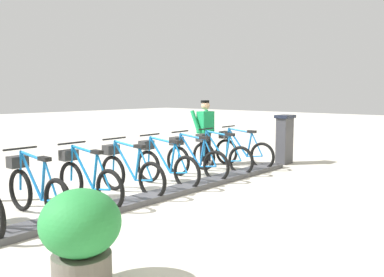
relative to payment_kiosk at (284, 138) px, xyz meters
The scene contains 12 objects.
ground_plane 4.60m from the payment_kiosk, 90.67° to the left, with size 60.00×60.00×0.00m, color beige.
dock_rail_base 4.59m from the payment_kiosk, 90.67° to the left, with size 0.44×8.02×0.10m, color #47474C.
payment_kiosk is the anchor object (origin of this frame).
bike_docked_0 1.30m from the payment_kiosk, 63.41° to the left, with size 1.72×0.54×1.02m.
bike_docked_1 2.14m from the payment_kiosk, 74.38° to the left, with size 1.72×0.54×1.02m.
bike_docked_2 3.01m from the payment_kiosk, 79.02° to the left, with size 1.72×0.54×1.02m.
bike_docked_3 3.90m from the payment_kiosk, 81.55° to the left, with size 1.72×0.54×1.02m.
bike_docked_4 4.79m from the payment_kiosk, 83.14° to the left, with size 1.72×0.54×1.02m.
bike_docked_5 5.69m from the payment_kiosk, 84.23° to the left, with size 1.72×0.54×1.02m.
bike_docked_6 6.58m from the payment_kiosk, 85.02° to the left, with size 1.72×0.54×1.02m.
worker_near_rack 2.10m from the payment_kiosk, 45.30° to the left, with size 0.49×0.64×1.66m.
planter_bush 7.63m from the payment_kiosk, 104.52° to the left, with size 0.76×0.76×0.97m.
Camera 1 is at (-5.05, 4.88, 1.86)m, focal length 37.69 mm.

